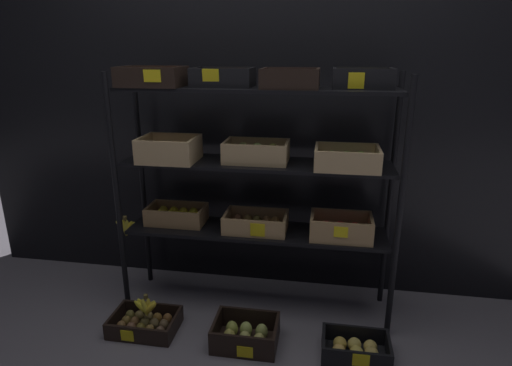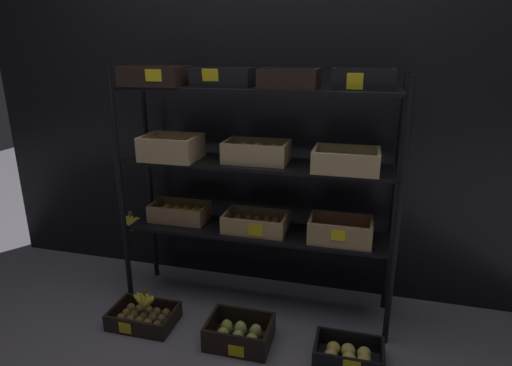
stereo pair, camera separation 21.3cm
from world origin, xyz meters
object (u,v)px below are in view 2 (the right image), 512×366
object	(u,v)px
display_rack	(255,160)
crate_ground_kiwi	(144,317)
crate_ground_apple_gold	(348,355)
banana_bunch_loose	(145,301)
crate_ground_pear	(239,334)

from	to	relation	value
display_rack	crate_ground_kiwi	distance (m)	1.13
crate_ground_apple_gold	banana_bunch_loose	xyz separation A→B (m)	(-1.16, 0.02, 0.11)
display_rack	crate_ground_kiwi	xyz separation A→B (m)	(-0.58, -0.35, -0.90)
crate_ground_pear	crate_ground_apple_gold	bearing A→B (deg)	-0.67
display_rack	banana_bunch_loose	size ratio (longest dim) A/B	11.06
crate_ground_kiwi	banana_bunch_loose	size ratio (longest dim) A/B	2.45
crate_ground_apple_gold	crate_ground_pear	bearing A→B (deg)	179.33
display_rack	banana_bunch_loose	xyz separation A→B (m)	(-0.56, -0.36, -0.79)
banana_bunch_loose	crate_ground_kiwi	bearing A→B (deg)	168.03
crate_ground_kiwi	crate_ground_apple_gold	size ratio (longest dim) A/B	1.07
display_rack	crate_ground_kiwi	world-z (taller)	display_rack
display_rack	crate_ground_apple_gold	distance (m)	1.15
crate_ground_kiwi	crate_ground_apple_gold	xyz separation A→B (m)	(1.18, -0.03, 0.00)
crate_ground_pear	banana_bunch_loose	bearing A→B (deg)	178.32
crate_ground_pear	crate_ground_apple_gold	world-z (taller)	crate_ground_pear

